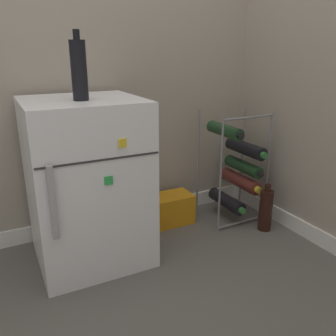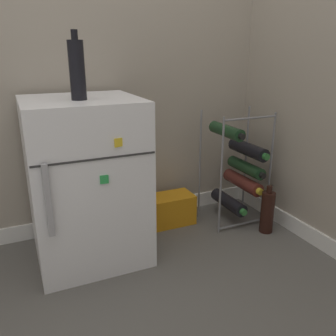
{
  "view_description": "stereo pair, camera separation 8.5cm",
  "coord_description": "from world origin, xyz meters",
  "px_view_note": "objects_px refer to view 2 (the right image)",
  "views": [
    {
      "loc": [
        -0.59,
        -1.24,
        1.0
      ],
      "look_at": [
        0.22,
        0.37,
        0.4
      ],
      "focal_mm": 38.0,
      "sensor_mm": 36.0,
      "label": 1
    },
    {
      "loc": [
        -0.51,
        -1.28,
        1.0
      ],
      "look_at": [
        0.22,
        0.37,
        0.4
      ],
      "focal_mm": 38.0,
      "sensor_mm": 36.0,
      "label": 2
    }
  ],
  "objects_px": {
    "wine_rack": "(239,169)",
    "fridge_top_bottle": "(77,70)",
    "mini_fridge": "(86,181)",
    "loose_bottle_floor": "(267,212)",
    "soda_box": "(169,209)"
  },
  "relations": [
    {
      "from": "wine_rack",
      "to": "soda_box",
      "type": "height_order",
      "value": "wine_rack"
    },
    {
      "from": "mini_fridge",
      "to": "soda_box",
      "type": "distance_m",
      "value": 0.6
    },
    {
      "from": "mini_fridge",
      "to": "loose_bottle_floor",
      "type": "height_order",
      "value": "mini_fridge"
    },
    {
      "from": "mini_fridge",
      "to": "loose_bottle_floor",
      "type": "distance_m",
      "value": 1.02
    },
    {
      "from": "wine_rack",
      "to": "soda_box",
      "type": "xyz_separation_m",
      "value": [
        -0.41,
        0.11,
        -0.23
      ]
    },
    {
      "from": "wine_rack",
      "to": "loose_bottle_floor",
      "type": "distance_m",
      "value": 0.3
    },
    {
      "from": "mini_fridge",
      "to": "soda_box",
      "type": "bearing_deg",
      "value": 15.41
    },
    {
      "from": "wine_rack",
      "to": "soda_box",
      "type": "bearing_deg",
      "value": 165.41
    },
    {
      "from": "mini_fridge",
      "to": "fridge_top_bottle",
      "type": "distance_m",
      "value": 0.53
    },
    {
      "from": "fridge_top_bottle",
      "to": "loose_bottle_floor",
      "type": "height_order",
      "value": "fridge_top_bottle"
    },
    {
      "from": "wine_rack",
      "to": "fridge_top_bottle",
      "type": "xyz_separation_m",
      "value": [
        -0.92,
        -0.09,
        0.6
      ]
    },
    {
      "from": "mini_fridge",
      "to": "soda_box",
      "type": "xyz_separation_m",
      "value": [
        0.5,
        0.14,
        -0.31
      ]
    },
    {
      "from": "fridge_top_bottle",
      "to": "loose_bottle_floor",
      "type": "bearing_deg",
      "value": -7.61
    },
    {
      "from": "mini_fridge",
      "to": "fridge_top_bottle",
      "type": "xyz_separation_m",
      "value": [
        -0.01,
        -0.06,
        0.52
      ]
    },
    {
      "from": "soda_box",
      "to": "fridge_top_bottle",
      "type": "height_order",
      "value": "fridge_top_bottle"
    }
  ]
}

